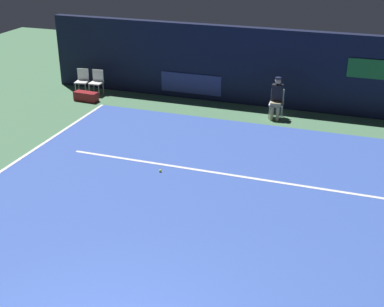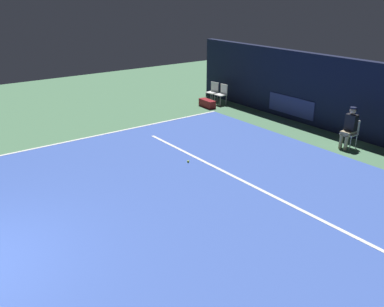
{
  "view_description": "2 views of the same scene",
  "coord_description": "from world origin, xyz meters",
  "px_view_note": "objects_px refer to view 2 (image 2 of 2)",
  "views": [
    {
      "loc": [
        3.03,
        -4.71,
        5.93
      ],
      "look_at": [
        -0.5,
        5.42,
        1.05
      ],
      "focal_mm": 49.29,
      "sensor_mm": 36.0,
      "label": 1
    },
    {
      "loc": [
        7.49,
        -0.35,
        4.7
      ],
      "look_at": [
        -0.52,
        5.57,
        0.8
      ],
      "focal_mm": 39.16,
      "sensor_mm": 36.0,
      "label": 2
    }
  ],
  "objects_px": {
    "courtside_chair_far": "(213,91)",
    "tennis_ball": "(188,161)",
    "courtside_chair_near": "(222,93)",
    "equipment_bag": "(207,103)",
    "line_judge_on_chair": "(350,127)"
  },
  "relations": [
    {
      "from": "courtside_chair_near",
      "to": "tennis_ball",
      "type": "height_order",
      "value": "courtside_chair_near"
    },
    {
      "from": "equipment_bag",
      "to": "line_judge_on_chair",
      "type": "bearing_deg",
      "value": 7.34
    },
    {
      "from": "courtside_chair_near",
      "to": "equipment_bag",
      "type": "distance_m",
      "value": 0.86
    },
    {
      "from": "courtside_chair_near",
      "to": "tennis_ball",
      "type": "relative_size",
      "value": 12.94
    },
    {
      "from": "courtside_chair_far",
      "to": "line_judge_on_chair",
      "type": "bearing_deg",
      "value": -1.94
    },
    {
      "from": "line_judge_on_chair",
      "to": "courtside_chair_near",
      "type": "distance_m",
      "value": 6.54
    },
    {
      "from": "equipment_bag",
      "to": "tennis_ball",
      "type": "bearing_deg",
      "value": -40.48
    },
    {
      "from": "line_judge_on_chair",
      "to": "equipment_bag",
      "type": "relative_size",
      "value": 1.57
    },
    {
      "from": "line_judge_on_chair",
      "to": "courtside_chair_near",
      "type": "relative_size",
      "value": 1.5
    },
    {
      "from": "line_judge_on_chair",
      "to": "equipment_bag",
      "type": "distance_m",
      "value": 6.59
    },
    {
      "from": "courtside_chair_near",
      "to": "equipment_bag",
      "type": "xyz_separation_m",
      "value": [
        -0.02,
        -0.79,
        -0.34
      ]
    },
    {
      "from": "courtside_chair_near",
      "to": "line_judge_on_chair",
      "type": "bearing_deg",
      "value": -2.54
    },
    {
      "from": "courtside_chair_far",
      "to": "tennis_ball",
      "type": "relative_size",
      "value": 12.94
    },
    {
      "from": "courtside_chair_far",
      "to": "tennis_ball",
      "type": "bearing_deg",
      "value": -44.76
    },
    {
      "from": "courtside_chair_near",
      "to": "courtside_chair_far",
      "type": "distance_m",
      "value": 0.56
    }
  ]
}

